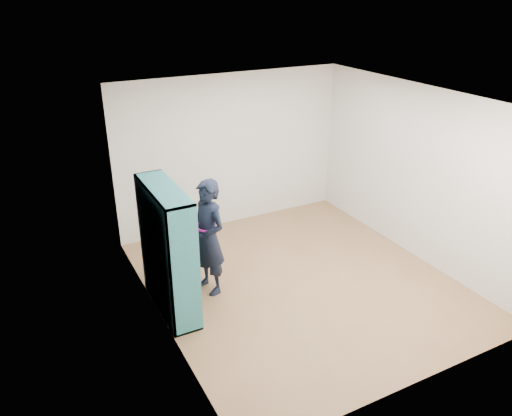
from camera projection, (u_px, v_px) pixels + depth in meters
floor at (300, 282)px, 7.11m from camera, size 4.50×4.50×0.00m
ceiling at (307, 99)px, 6.04m from camera, size 4.50×4.50×0.00m
wall_left at (156, 229)px, 5.73m from camera, size 0.02×4.50×2.60m
wall_right at (417, 173)px, 7.42m from camera, size 0.02×4.50×2.60m
wall_back at (231, 151)px, 8.39m from camera, size 4.00×0.02×2.60m
wall_front at (430, 280)px, 4.76m from camera, size 4.00×0.02×2.60m
bookshelf at (166, 252)px, 6.21m from camera, size 0.37×1.26×1.69m
person at (208, 237)px, 6.61m from camera, size 0.52×0.67×1.61m
smartphone at (196, 231)px, 6.55m from camera, size 0.05×0.11×0.14m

